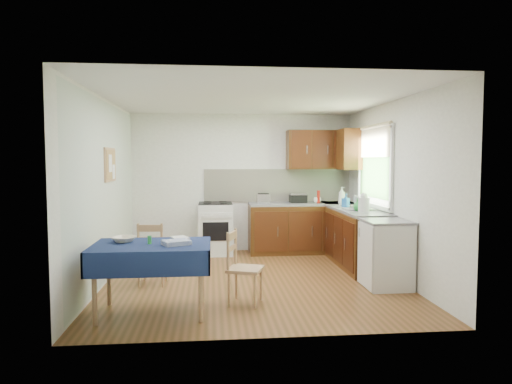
{
  "coord_description": "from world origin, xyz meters",
  "views": [
    {
      "loc": [
        -0.57,
        -6.23,
        1.66
      ],
      "look_at": [
        0.07,
        0.28,
        1.21
      ],
      "focal_mm": 32.0,
      "sensor_mm": 36.0,
      "label": 1
    }
  ],
  "objects": [
    {
      "name": "chair_far",
      "position": [
        -1.36,
        -0.14,
        0.45
      ],
      "size": [
        0.4,
        0.4,
        0.84
      ],
      "rotation": [
        0.0,
        0.0,
        3.07
      ],
      "color": "#A77653",
      "rests_on": "ground"
    },
    {
      "name": "kettle",
      "position": [
        1.69,
        0.33,
        1.03
      ],
      "size": [
        0.17,
        0.17,
        0.28
      ],
      "color": "silver",
      "rests_on": "worktop_right"
    },
    {
      "name": "chair_near",
      "position": [
        -0.22,
        -1.02,
        0.45
      ],
      "size": [
        0.48,
        0.48,
        0.85
      ],
      "rotation": [
        0.0,
        0.0,
        1.24
      ],
      "color": "#A77653",
      "rests_on": "ground"
    },
    {
      "name": "spice_jar",
      "position": [
        -1.24,
        -1.28,
        0.81
      ],
      "size": [
        0.04,
        0.04,
        0.09
      ],
      "primitive_type": "cylinder",
      "color": "#258A3C",
      "rests_on": "dining_table"
    },
    {
      "name": "wall_front",
      "position": [
        0.0,
        -2.1,
        1.25
      ],
      "size": [
        4.0,
        0.02,
        2.5
      ],
      "primitive_type": "cube",
      "color": "silver",
      "rests_on": "ground"
    },
    {
      "name": "plate_bowl",
      "position": [
        -1.53,
        -1.14,
        0.79
      ],
      "size": [
        0.33,
        0.33,
        0.06
      ],
      "primitive_type": "imported",
      "rotation": [
        0.0,
        0.0,
        -0.43
      ],
      "color": "#F0E3C4",
      "rests_on": "dining_table"
    },
    {
      "name": "toaster",
      "position": [
        0.35,
        1.78,
        0.98
      ],
      "size": [
        0.23,
        0.14,
        0.18
      ],
      "rotation": [
        0.0,
        0.0,
        0.22
      ],
      "color": "#ACACB0",
      "rests_on": "worktop_back"
    },
    {
      "name": "book",
      "position": [
        -1.01,
        -1.01,
        0.77
      ],
      "size": [
        0.24,
        0.27,
        0.02
      ],
      "primitive_type": "imported",
      "rotation": [
        0.0,
        0.0,
        0.4
      ],
      "color": "white",
      "rests_on": "dining_table"
    },
    {
      "name": "tea_towel",
      "position": [
        -0.94,
        -1.35,
        0.79
      ],
      "size": [
        0.34,
        0.31,
        0.05
      ],
      "primitive_type": "cube",
      "rotation": [
        0.0,
        0.0,
        0.42
      ],
      "color": "navy",
      "rests_on": "dining_table"
    },
    {
      "name": "worktop_back",
      "position": [
        1.05,
        1.8,
        0.88
      ],
      "size": [
        1.9,
        0.6,
        0.04
      ],
      "primitive_type": "cube",
      "color": "slate",
      "rests_on": "base_cabinets"
    },
    {
      "name": "stove",
      "position": [
        -0.5,
        1.8,
        0.46
      ],
      "size": [
        0.6,
        0.61,
        0.92
      ],
      "color": "silver",
      "rests_on": "ground"
    },
    {
      "name": "window",
      "position": [
        1.97,
        0.7,
        1.65
      ],
      "size": [
        0.04,
        1.48,
        1.26
      ],
      "color": "#2E5924",
      "rests_on": "wall_right"
    },
    {
      "name": "yellow_packet",
      "position": [
        0.94,
        1.87,
        0.97
      ],
      "size": [
        0.12,
        0.09,
        0.14
      ],
      "primitive_type": "cube",
      "rotation": [
        0.0,
        0.0,
        -0.23
      ],
      "color": "yellow",
      "rests_on": "worktop_back"
    },
    {
      "name": "wall_left",
      "position": [
        -2.0,
        0.0,
        1.25
      ],
      "size": [
        0.02,
        4.2,
        2.5
      ],
      "primitive_type": "cube",
      "color": "silver",
      "rests_on": "ground"
    },
    {
      "name": "soap_bottle_c",
      "position": [
        1.63,
        0.41,
        0.99
      ],
      "size": [
        0.18,
        0.18,
        0.19
      ],
      "primitive_type": "imported",
      "rotation": [
        0.0,
        0.0,
        3.38
      ],
      "color": "#258935",
      "rests_on": "worktop_right"
    },
    {
      "name": "wall_right",
      "position": [
        2.0,
        0.0,
        1.25
      ],
      "size": [
        0.02,
        4.2,
        2.5
      ],
      "primitive_type": "cube",
      "color": "silver",
      "rests_on": "ground"
    },
    {
      "name": "cup",
      "position": [
        1.31,
        1.71,
        0.95
      ],
      "size": [
        0.17,
        0.17,
        0.1
      ],
      "primitive_type": "imported",
      "rotation": [
        0.0,
        0.0,
        -0.34
      ],
      "color": "white",
      "rests_on": "worktop_back"
    },
    {
      "name": "splashback",
      "position": [
        0.65,
        2.08,
        1.2
      ],
      "size": [
        2.7,
        0.02,
        0.6
      ],
      "primitive_type": "cube",
      "color": "silver",
      "rests_on": "wall_back"
    },
    {
      "name": "floor",
      "position": [
        0.0,
        0.0,
        0.0
      ],
      "size": [
        4.2,
        4.2,
        0.0
      ],
      "primitive_type": "plane",
      "color": "#553716",
      "rests_on": "ground"
    },
    {
      "name": "sauce_bottle",
      "position": [
        1.32,
        1.66,
        1.01
      ],
      "size": [
        0.05,
        0.05,
        0.23
      ],
      "primitive_type": "cylinder",
      "color": "#B41A0E",
      "rests_on": "worktop_back"
    },
    {
      "name": "wall_back",
      "position": [
        0.0,
        2.1,
        1.25
      ],
      "size": [
        4.0,
        0.02,
        2.5
      ],
      "primitive_type": "cube",
      "color": "silver",
      "rests_on": "ground"
    },
    {
      "name": "soap_bottle_a",
      "position": [
        1.66,
        1.38,
        1.05
      ],
      "size": [
        0.16,
        0.16,
        0.31
      ],
      "primitive_type": "imported",
      "rotation": [
        0.0,
        0.0,
        0.95
      ],
      "color": "silver",
      "rests_on": "worktop_right"
    },
    {
      "name": "ceiling",
      "position": [
        0.0,
        0.0,
        2.5
      ],
      "size": [
        4.0,
        4.2,
        0.02
      ],
      "primitive_type": "cube",
      "color": "silver",
      "rests_on": "wall_back"
    },
    {
      "name": "dining_table",
      "position": [
        -1.21,
        -1.28,
        0.66
      ],
      "size": [
        1.26,
        0.85,
        0.76
      ],
      "rotation": [
        0.0,
        0.0,
        -0.23
      ],
      "color": "#101A40",
      "rests_on": "ground"
    },
    {
      "name": "dish_rack",
      "position": [
        1.7,
        0.59,
        0.92
      ],
      "size": [
        0.45,
        0.34,
        0.21
      ],
      "rotation": [
        0.0,
        0.0,
        -0.39
      ],
      "color": "gray",
      "rests_on": "worktop_right"
    },
    {
      "name": "fridge",
      "position": [
        1.7,
        -0.55,
        0.44
      ],
      "size": [
        0.58,
        0.6,
        0.89
      ],
      "color": "silver",
      "rests_on": "ground"
    },
    {
      "name": "worktop_right",
      "position": [
        1.7,
        0.65,
        0.88
      ],
      "size": [
        0.6,
        1.7,
        0.04
      ],
      "primitive_type": "cube",
      "color": "slate",
      "rests_on": "base_cabinets"
    },
    {
      "name": "upper_cabinets",
      "position": [
        1.52,
        1.8,
        1.85
      ],
      "size": [
        1.2,
        0.85,
        0.7
      ],
      "color": "#301C08",
      "rests_on": "wall_back"
    },
    {
      "name": "soap_bottle_b",
      "position": [
        1.61,
        0.99,
        1.01
      ],
      "size": [
        0.14,
        0.14,
        0.21
      ],
      "primitive_type": "imported",
      "rotation": [
        0.0,
        0.0,
        2.3
      ],
      "color": "#1E60B0",
      "rests_on": "worktop_right"
    },
    {
      "name": "sandwich_press",
      "position": [
        0.98,
        1.83,
        0.98
      ],
      "size": [
        0.29,
        0.25,
        0.17
      ],
      "rotation": [
        0.0,
        0.0,
        0.29
      ],
      "color": "black",
      "rests_on": "worktop_back"
    },
    {
      "name": "corkboard",
      "position": [
        -1.97,
        0.3,
        1.6
      ],
      "size": [
        0.04,
        0.62,
        0.47
      ],
      "color": "#A77653",
      "rests_on": "wall_left"
    },
    {
      "name": "base_cabinets",
      "position": [
        1.36,
        1.26,
        0.43
      ],
      "size": [
        1.9,
        2.3,
        0.86
      ],
      "color": "#301C08",
      "rests_on": "ground"
    },
    {
      "name": "worktop_corner",
      "position": [
        1.7,
        1.8,
        0.88
      ],
      "size": [
        0.6,
        0.6,
        0.04
      ],
      "primitive_type": "cube",
      "color": "slate",
      "rests_on": "base_cabinets"
    }
  ]
}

